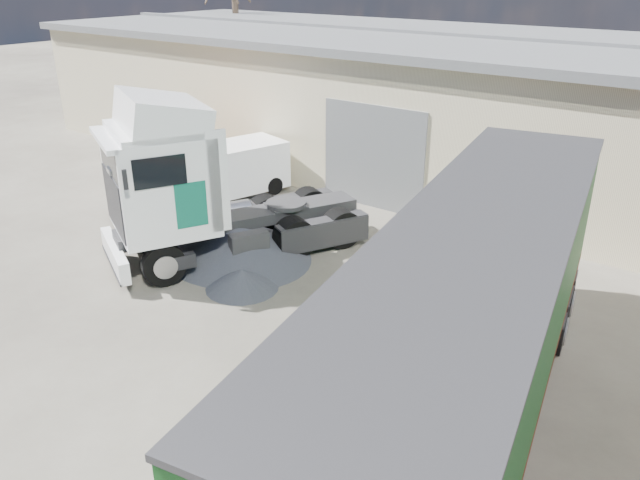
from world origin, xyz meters
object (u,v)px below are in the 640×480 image
Objects in this scene: box_trailer at (475,309)px; orange_skip at (196,166)px; panel_van at (219,172)px; tractor_unit at (195,191)px.

orange_skip is (-14.42, 6.79, -1.80)m from box_trailer.
box_trailer is 14.09m from panel_van.
tractor_unit reaches higher than box_trailer.
tractor_unit is at bearing -58.16° from orange_skip.
box_trailer is 2.58× the size of panel_van.
box_trailer is at bearing -41.54° from orange_skip.
tractor_unit is 1.53× the size of panel_van.
panel_van is at bearing 142.99° from box_trailer.
panel_van is (-3.24, 3.98, -1.08)m from tractor_unit.
panel_van is at bearing 155.25° from tractor_unit.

